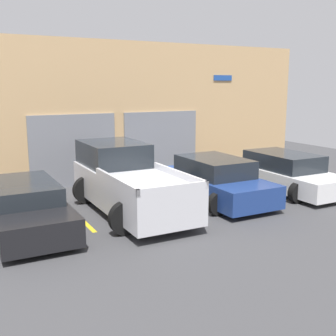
# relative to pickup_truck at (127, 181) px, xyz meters

# --- Properties ---
(ground_plane) EXTENTS (28.00, 28.00, 0.00)m
(ground_plane) POSITION_rel_pickup_truck_xyz_m (1.45, 0.80, -0.88)
(ground_plane) COLOR #3D3D3F
(shophouse_building) EXTENTS (16.28, 0.68, 5.25)m
(shophouse_building) POSITION_rel_pickup_truck_xyz_m (1.45, 4.09, 1.71)
(shophouse_building) COLOR tan
(shophouse_building) RESTS_ON ground
(pickup_truck) EXTENTS (2.50, 5.15, 1.89)m
(pickup_truck) POSITION_rel_pickup_truck_xyz_m (0.00, 0.00, 0.00)
(pickup_truck) COLOR silver
(pickup_truck) RESTS_ON ground
(sedan_white) EXTENTS (2.24, 4.61, 1.31)m
(sedan_white) POSITION_rel_pickup_truck_xyz_m (5.80, -0.27, -0.27)
(sedan_white) COLOR white
(sedan_white) RESTS_ON ground
(sedan_side) EXTENTS (2.30, 4.32, 1.37)m
(sedan_side) POSITION_rel_pickup_truck_xyz_m (2.90, -0.28, -0.24)
(sedan_side) COLOR navy
(sedan_side) RESTS_ON ground
(van_right) EXTENTS (2.13, 4.61, 1.21)m
(van_right) POSITION_rel_pickup_truck_xyz_m (-2.90, -0.28, -0.30)
(van_right) COLOR black
(van_right) RESTS_ON ground
(parking_stripe_left) EXTENTS (0.12, 2.20, 0.01)m
(parking_stripe_left) POSITION_rel_pickup_truck_xyz_m (-1.45, -0.30, -0.88)
(parking_stripe_left) COLOR gold
(parking_stripe_left) RESTS_ON ground
(parking_stripe_centre) EXTENTS (0.12, 2.20, 0.01)m
(parking_stripe_centre) POSITION_rel_pickup_truck_xyz_m (1.45, -0.30, -0.88)
(parking_stripe_centre) COLOR gold
(parking_stripe_centre) RESTS_ON ground
(parking_stripe_right) EXTENTS (0.12, 2.20, 0.01)m
(parking_stripe_right) POSITION_rel_pickup_truck_xyz_m (4.35, -0.30, -0.88)
(parking_stripe_right) COLOR gold
(parking_stripe_right) RESTS_ON ground
(parking_stripe_far_right) EXTENTS (0.12, 2.20, 0.01)m
(parking_stripe_far_right) POSITION_rel_pickup_truck_xyz_m (7.25, -0.30, -0.88)
(parking_stripe_far_right) COLOR gold
(parking_stripe_far_right) RESTS_ON ground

